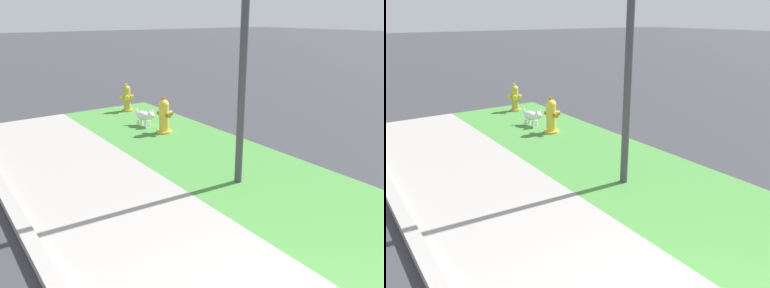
% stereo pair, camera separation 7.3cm
% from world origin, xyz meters
% --- Properties ---
extents(fire_hydrant_by_grass_verge, '(0.34, 0.37, 0.73)m').
position_xyz_m(fire_hydrant_by_grass_verge, '(-8.36, 2.53, 0.35)').
color(fire_hydrant_by_grass_verge, gold).
rests_on(fire_hydrant_by_grass_verge, ground).
extents(fire_hydrant_far_end, '(0.40, 0.38, 0.77)m').
position_xyz_m(fire_hydrant_far_end, '(-6.14, 2.30, 0.37)').
color(fire_hydrant_far_end, gold).
rests_on(fire_hydrant_far_end, ground).
extents(small_white_dog, '(0.53, 0.32, 0.42)m').
position_xyz_m(small_white_dog, '(-6.84, 2.22, 0.23)').
color(small_white_dog, white).
rests_on(small_white_dog, ground).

